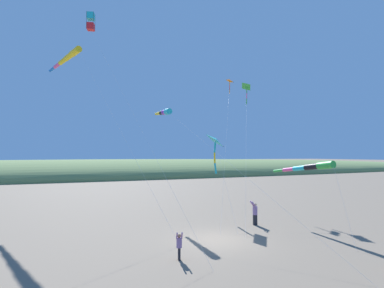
{
  "coord_description": "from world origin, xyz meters",
  "views": [
    {
      "loc": [
        15.26,
        -7.64,
        4.87
      ],
      "look_at": [
        -8.04,
        1.67,
        5.85
      ],
      "focal_mm": 27.21,
      "sensor_mm": 36.0,
      "label": 1
    }
  ],
  "objects": [
    {
      "name": "ground_plane",
      "position": [
        0.0,
        0.0,
        0.0
      ],
      "size": [
        600.0,
        600.0,
        0.0
      ],
      "primitive_type": "plane",
      "color": "#756654"
    },
    {
      "name": "kite_delta_small_distant",
      "position": [
        -5.83,
        2.88,
        6.01
      ],
      "size": [
        6.48,
        2.08,
        6.58
      ],
      "color": "#1EB7C6",
      "rests_on": "ground_plane"
    },
    {
      "name": "kite_windsock_red_high_left",
      "position": [
        -8.27,
        -0.77,
        8.49
      ],
      "size": [
        18.62,
        3.76,
        8.82
      ],
      "color": "#1EB7C6",
      "rests_on": "ground_plane"
    },
    {
      "name": "kite_windsock_teal_far_right",
      "position": [
        0.43,
        6.46,
        4.09
      ],
      "size": [
        7.7,
        0.98,
        4.56
      ],
      "color": "green",
      "rests_on": "ground_plane"
    },
    {
      "name": "person_adult_flyer",
      "position": [
        -2.14,
        4.05,
        0.92
      ],
      "size": [
        0.43,
        0.54,
        1.68
      ],
      "color": "#232328",
      "rests_on": "ground_plane"
    },
    {
      "name": "kite_windsock_white_trailing",
      "position": [
        -14.35,
        -8.54,
        14.1
      ],
      "size": [
        19.47,
        8.1,
        14.49
      ],
      "color": "yellow",
      "rests_on": "ground_plane"
    },
    {
      "name": "person_child_grey_jacket",
      "position": [
        2.28,
        -3.1,
        0.72
      ],
      "size": [
        0.44,
        0.36,
        1.32
      ],
      "color": "#232328",
      "rests_on": "ground_plane"
    },
    {
      "name": "kite_box_purple_drifting",
      "position": [
        -10.13,
        -6.64,
        16.07
      ],
      "size": [
        14.59,
        4.81,
        16.83
      ],
      "color": "#1EB7C6",
      "rests_on": "ground_plane"
    },
    {
      "name": "kite_delta_green_low_center",
      "position": [
        -13.38,
        8.43,
        13.21
      ],
      "size": [
        13.18,
        8.36,
        13.54
      ],
      "color": "orange",
      "rests_on": "ground_plane"
    },
    {
      "name": "dune_ridge_grassy",
      "position": [
        -55.0,
        0.0,
        0.0
      ],
      "size": [
        28.0,
        240.0,
        7.89
      ],
      "primitive_type": "ellipsoid",
      "color": "#6B844C",
      "rests_on": "ground_plane"
    },
    {
      "name": "kite_delta_checkered_midright",
      "position": [
        -10.67,
        8.93,
        12.01
      ],
      "size": [
        11.65,
        7.63,
        12.46
      ],
      "color": "green",
      "rests_on": "ground_plane"
    }
  ]
}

